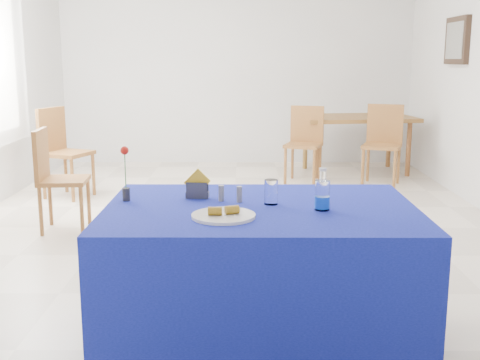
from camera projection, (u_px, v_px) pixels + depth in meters
name	position (u px, v px, depth m)	size (l,w,h in m)	color
floor	(233.00, 228.00, 5.45)	(7.00, 7.00, 0.00)	beige
room_shell	(232.00, 29.00, 5.10)	(7.00, 7.00, 7.00)	silver
picture_frame	(457.00, 41.00, 6.67)	(0.06, 0.64, 0.52)	black
picture_art	(455.00, 41.00, 6.67)	(0.02, 0.52, 0.40)	#998C66
plate	(224.00, 216.00, 2.88)	(0.31, 0.31, 0.01)	silver
drinking_glass	(271.00, 192.00, 3.13)	(0.07, 0.07, 0.13)	white
salt_shaker	(221.00, 193.00, 3.20)	(0.03, 0.03, 0.09)	gray
pepper_shaker	(239.00, 194.00, 3.18)	(0.03, 0.03, 0.09)	slate
blue_table	(260.00, 276.00, 3.17)	(1.60, 1.10, 0.76)	navy
water_bottle	(322.00, 196.00, 3.01)	(0.08, 0.08, 0.21)	white
napkin_holder	(197.00, 189.00, 3.27)	(0.15, 0.07, 0.16)	#38383D
rose_vase	(125.00, 176.00, 3.19)	(0.04, 0.04, 0.29)	#242328
oak_table	(356.00, 122.00, 7.96)	(1.57, 1.12, 0.76)	brown
chair_bg_left	(305.00, 138.00, 7.43)	(0.53, 0.53, 0.93)	#94602B
chair_bg_right	(383.00, 139.00, 7.24)	(0.56, 0.56, 0.96)	#94602B
chair_win_a	(54.00, 172.00, 5.27)	(0.43, 0.43, 0.91)	#94602B
chair_win_b	(61.00, 146.00, 6.58)	(0.57, 0.57, 0.98)	#94602B
banana_pieces	(224.00, 210.00, 2.87)	(0.15, 0.08, 0.04)	gold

